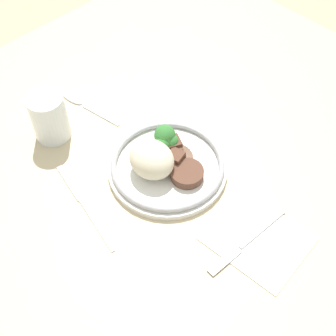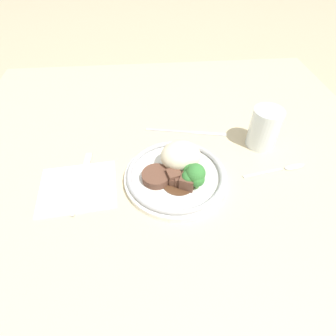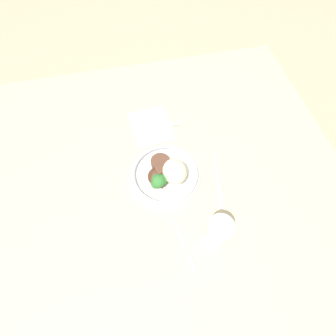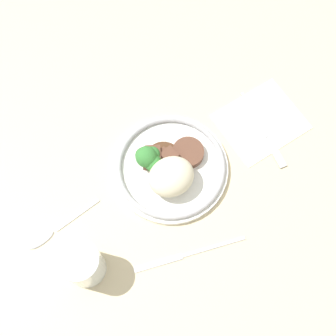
# 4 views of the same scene
# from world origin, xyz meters

# --- Properties ---
(ground_plane) EXTENTS (8.00, 8.00, 0.00)m
(ground_plane) POSITION_xyz_m (0.00, 0.00, 0.00)
(ground_plane) COLOR tan
(dining_table) EXTENTS (1.15, 1.25, 0.03)m
(dining_table) POSITION_xyz_m (0.00, 0.00, 0.02)
(dining_table) COLOR beige
(dining_table) RESTS_ON ground
(napkin) EXTENTS (0.18, 0.16, 0.00)m
(napkin) POSITION_xyz_m (-0.22, -0.01, 0.03)
(napkin) COLOR white
(napkin) RESTS_ON dining_table
(plate) EXTENTS (0.24, 0.24, 0.08)m
(plate) POSITION_xyz_m (0.01, -0.00, 0.06)
(plate) COLOR white
(plate) RESTS_ON dining_table
(juice_glass) EXTENTS (0.07, 0.07, 0.10)m
(juice_glass) POSITION_xyz_m (0.24, 0.11, 0.08)
(juice_glass) COLOR orange
(juice_glass) RESTS_ON dining_table
(fork) EXTENTS (0.02, 0.19, 0.00)m
(fork) POSITION_xyz_m (-0.21, 0.03, 0.04)
(fork) COLOR #B7B7BC
(fork) RESTS_ON napkin
(knife) EXTENTS (0.22, 0.05, 0.00)m
(knife) POSITION_xyz_m (0.06, 0.17, 0.04)
(knife) COLOR #B7B7BC
(knife) RESTS_ON dining_table
(spoon) EXTENTS (0.16, 0.04, 0.01)m
(spoon) POSITION_xyz_m (0.28, 0.01, 0.04)
(spoon) COLOR #B7B7BC
(spoon) RESTS_ON dining_table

